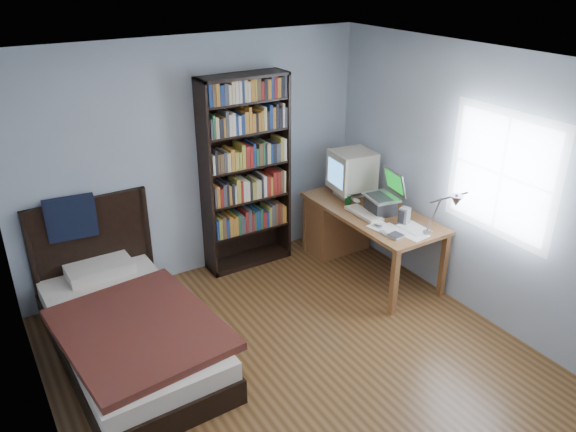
% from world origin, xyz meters
% --- Properties ---
extents(room, '(4.20, 4.24, 2.50)m').
position_xyz_m(room, '(0.03, -0.00, 1.25)').
color(room, '#513317').
rests_on(room, ground).
extents(desk, '(0.75, 1.63, 0.73)m').
position_xyz_m(desk, '(1.50, 1.52, 0.42)').
color(desk, brown).
rests_on(desk, floor).
extents(crt_monitor, '(0.49, 0.46, 0.51)m').
position_xyz_m(crt_monitor, '(1.56, 1.52, 1.02)').
color(crt_monitor, '#BFB29E').
rests_on(crt_monitor, desk).
extents(laptop, '(0.40, 0.40, 0.44)m').
position_xyz_m(laptop, '(1.56, 0.98, 0.85)').
color(laptop, '#2D2D30').
rests_on(laptop, desk).
extents(desk_lamp, '(0.22, 0.50, 0.59)m').
position_xyz_m(desk_lamp, '(1.49, 0.01, 1.20)').
color(desk_lamp, '#99999E').
rests_on(desk_lamp, desk).
extents(keyboard, '(0.18, 0.44, 0.04)m').
position_xyz_m(keyboard, '(1.36, 1.02, 0.75)').
color(keyboard, beige).
rests_on(keyboard, desk).
extents(speaker, '(0.11, 0.11, 0.17)m').
position_xyz_m(speaker, '(1.58, 0.65, 0.82)').
color(speaker, gray).
rests_on(speaker, desk).
extents(soda_can, '(0.06, 0.06, 0.11)m').
position_xyz_m(soda_can, '(1.38, 1.32, 0.78)').
color(soda_can, '#073918').
rests_on(soda_can, desk).
extents(mouse, '(0.07, 0.12, 0.04)m').
position_xyz_m(mouse, '(1.50, 1.33, 0.75)').
color(mouse, silver).
rests_on(mouse, desk).
extents(phone_silver, '(0.08, 0.11, 0.02)m').
position_xyz_m(phone_silver, '(1.29, 0.72, 0.74)').
color(phone_silver, '#B1B1B6').
rests_on(phone_silver, desk).
extents(phone_grey, '(0.06, 0.09, 0.02)m').
position_xyz_m(phone_grey, '(1.25, 0.58, 0.74)').
color(phone_grey, gray).
rests_on(phone_grey, desk).
extents(external_drive, '(0.13, 0.13, 0.02)m').
position_xyz_m(external_drive, '(1.30, 0.47, 0.74)').
color(external_drive, gray).
rests_on(external_drive, desk).
extents(bookshelf, '(0.95, 0.30, 2.11)m').
position_xyz_m(bookshelf, '(0.48, 1.94, 1.06)').
color(bookshelf, black).
rests_on(bookshelf, floor).
extents(bed, '(1.30, 2.23, 1.16)m').
position_xyz_m(bed, '(-1.16, 1.12, 0.25)').
color(bed, black).
rests_on(bed, floor).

